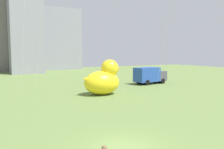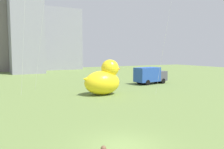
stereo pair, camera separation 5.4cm
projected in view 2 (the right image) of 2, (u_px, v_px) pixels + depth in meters
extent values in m
plane|color=olive|center=(123.00, 147.00, 13.05)|extent=(140.00, 140.00, 0.00)
sphere|color=brown|center=(103.00, 148.00, 9.24)|extent=(0.23, 0.23, 0.23)
ellipsoid|color=yellow|center=(102.00, 83.00, 29.39)|extent=(4.69, 3.47, 3.06)
sphere|color=yellow|center=(110.00, 68.00, 29.74)|extent=(2.28, 2.28, 2.28)
cone|color=orange|center=(117.00, 69.00, 30.23)|extent=(1.03, 1.03, 1.03)
cone|color=yellow|center=(87.00, 80.00, 28.41)|extent=(1.40, 1.22, 1.47)
cube|color=#264CA5|center=(147.00, 75.00, 39.24)|extent=(4.57, 2.84, 2.40)
cube|color=#4C4C56|center=(159.00, 76.00, 40.98)|extent=(1.96, 2.50, 1.68)
cylinder|color=black|center=(159.00, 80.00, 40.95)|extent=(1.20, 2.50, 0.90)
cylinder|color=black|center=(143.00, 82.00, 38.83)|extent=(1.20, 2.50, 0.90)
cube|color=gray|center=(25.00, 11.00, 60.65)|extent=(8.07, 9.97, 32.79)
cube|color=gray|center=(61.00, 40.00, 75.28)|extent=(11.85, 8.53, 19.33)
cylinder|color=silver|center=(25.00, 11.00, 27.62)|extent=(1.20, 2.32, 20.66)
cylinder|color=silver|center=(167.00, 24.00, 28.56)|extent=(1.37, 2.40, 17.74)
cylinder|color=silver|center=(43.00, 12.00, 31.01)|extent=(2.15, 3.98, 21.65)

